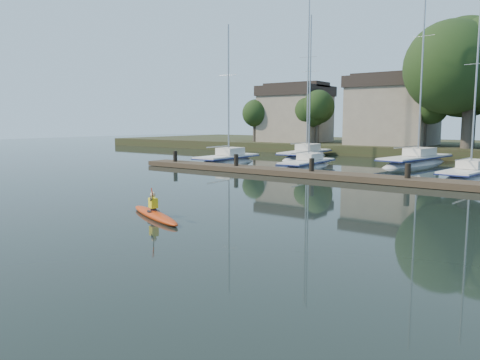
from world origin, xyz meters
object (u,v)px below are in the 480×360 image
Objects in this scene: kayak at (155,213)px; sailboat_1 at (307,170)px; dock at (356,177)px; sailboat_0 at (227,166)px; sailboat_5 at (305,160)px; sailboat_3 at (469,181)px; sailboat_6 at (416,167)px.

sailboat_1 is at bearing 124.80° from kayak.
kayak reaches higher than dock.
sailboat_0 is 7.26m from sailboat_1.
sailboat_1 is 0.76× the size of sailboat_5.
kayak is 0.12× the size of dock.
dock is 2.07× the size of sailboat_5.
sailboat_0 reaches higher than sailboat_1.
sailboat_3 is at bearing 93.18° from kayak.
sailboat_5 is at bearing -174.34° from sailboat_6.
sailboat_5 is at bearing 128.61° from dock.
sailboat_0 is 18.55m from sailboat_3.
kayak is 0.31× the size of sailboat_0.
sailboat_6 is (-5.44, 7.65, -0.02)m from sailboat_3.
sailboat_0 is 9.40m from sailboat_5.
sailboat_0 is 0.78× the size of sailboat_5.
sailboat_0 reaches higher than dock.
kayak is at bearing -61.11° from sailboat_0.
sailboat_1 reaches higher than dock.
sailboat_3 is 0.74× the size of sailboat_5.
sailboat_0 is 15.57m from sailboat_6.
sailboat_0 is (-13.36, 4.53, -0.41)m from dock.
sailboat_1 is 0.71× the size of sailboat_6.
sailboat_6 is at bearing 132.46° from sailboat_3.
kayak is 20.36m from sailboat_1.
sailboat_3 is at bearing -45.53° from sailboat_6.
sailboat_5 is at bearing 159.72° from sailboat_3.
sailboat_1 is (-6.14, 5.25, -0.37)m from dock.
dock is 14.11m from sailboat_0.
kayak is 29.64m from sailboat_5.
sailboat_6 is (5.87, 7.71, -0.03)m from sailboat_1.
kayak is 27.62m from sailboat_6.
sailboat_0 is at bearing -138.17° from sailboat_6.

